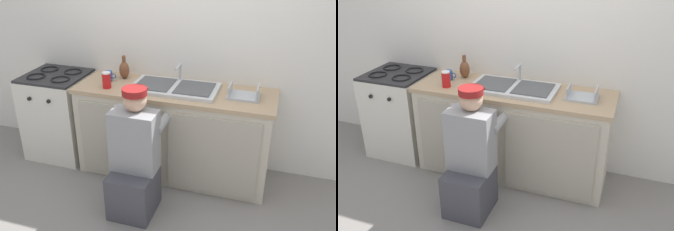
% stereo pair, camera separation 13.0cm
% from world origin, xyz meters
% --- Properties ---
extents(ground_plane, '(12.00, 12.00, 0.00)m').
position_xyz_m(ground_plane, '(0.00, 0.00, 0.00)').
color(ground_plane, gray).
extents(back_wall, '(6.00, 0.10, 2.50)m').
position_xyz_m(back_wall, '(0.00, 0.65, 1.25)').
color(back_wall, silver).
rests_on(back_wall, ground_plane).
extents(counter_cabinet, '(1.82, 0.62, 0.85)m').
position_xyz_m(counter_cabinet, '(0.00, 0.29, 0.42)').
color(counter_cabinet, beige).
rests_on(counter_cabinet, ground_plane).
extents(countertop, '(1.86, 0.62, 0.04)m').
position_xyz_m(countertop, '(0.00, 0.30, 0.87)').
color(countertop, tan).
rests_on(countertop, counter_cabinet).
extents(sink_double_basin, '(0.80, 0.44, 0.19)m').
position_xyz_m(sink_double_basin, '(0.00, 0.30, 0.91)').
color(sink_double_basin, silver).
rests_on(sink_double_basin, countertop).
extents(stove_range, '(0.62, 0.62, 0.91)m').
position_xyz_m(stove_range, '(-1.27, 0.30, 0.45)').
color(stove_range, silver).
rests_on(stove_range, ground_plane).
extents(plumber_person, '(0.42, 0.61, 1.10)m').
position_xyz_m(plumber_person, '(-0.15, -0.36, 0.46)').
color(plumber_person, '#3F3F47').
rests_on(plumber_person, ground_plane).
extents(soda_cup_red, '(0.08, 0.08, 0.15)m').
position_xyz_m(soda_cup_red, '(-0.61, 0.15, 0.96)').
color(soda_cup_red, red).
rests_on(soda_cup_red, countertop).
extents(coffee_mug, '(0.13, 0.08, 0.09)m').
position_xyz_m(coffee_mug, '(-0.68, 0.33, 0.93)').
color(coffee_mug, '#335699').
rests_on(coffee_mug, countertop).
extents(vase_decorative, '(0.10, 0.10, 0.23)m').
position_xyz_m(vase_decorative, '(-0.56, 0.44, 0.98)').
color(vase_decorative, brown).
rests_on(vase_decorative, countertop).
extents(dish_rack_tray, '(0.28, 0.22, 0.11)m').
position_xyz_m(dish_rack_tray, '(0.63, 0.30, 0.91)').
color(dish_rack_tray, '#B2B7BC').
rests_on(dish_rack_tray, countertop).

